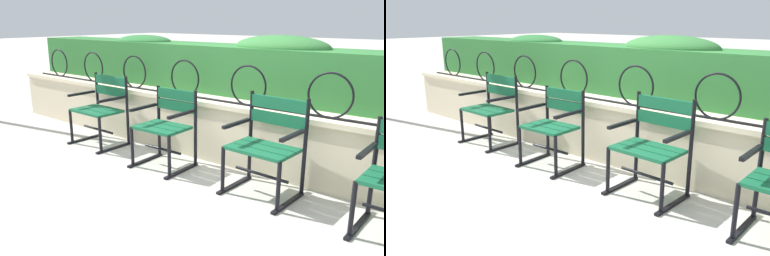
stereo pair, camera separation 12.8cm
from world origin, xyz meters
The scene contains 7 objects.
ground_plane centered at (0.00, 0.00, 0.00)m, with size 60.00×60.00×0.00m, color #BCB7AD.
stone_wall centered at (0.00, 0.83, 0.34)m, with size 7.86×0.41×0.68m.
iron_arch_fence centered at (-0.19, 0.75, 0.86)m, with size 7.31×0.02×0.42m.
hedge_row centered at (0.03, 1.33, 0.99)m, with size 7.70×0.65×0.69m.
park_chair_leftmost centered at (-1.67, 0.36, 0.47)m, with size 0.64×0.53×0.87m.
park_chair_centre_left centered at (-0.51, 0.30, 0.45)m, with size 0.58×0.53×0.82m.
park_chair_centre_right centered at (0.66, 0.35, 0.47)m, with size 0.63×0.55×0.89m.
Camera 2 is at (2.33, -2.57, 1.54)m, focal length 36.62 mm.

